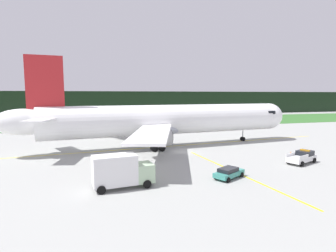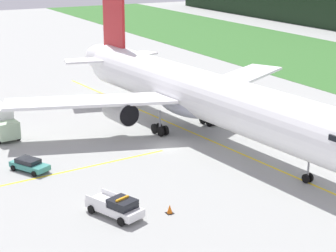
# 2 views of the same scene
# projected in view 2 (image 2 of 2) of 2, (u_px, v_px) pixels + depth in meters

# --- Properties ---
(ground) EXTENTS (320.00, 320.00, 0.00)m
(ground) POSITION_uv_depth(u_px,v_px,m) (167.00, 146.00, 67.70)
(ground) COLOR #9B9D99
(taxiway_centerline_main) EXTENTS (73.56, 7.05, 0.01)m
(taxiway_centerline_main) POSITION_uv_depth(u_px,v_px,m) (200.00, 136.00, 71.38)
(taxiway_centerline_main) COLOR yellow
(taxiway_centerline_main) RESTS_ON ground
(taxiway_centerline_spur) EXTENTS (2.66, 25.70, 0.01)m
(taxiway_centerline_spur) POSITION_uv_depth(u_px,v_px,m) (56.00, 174.00, 59.53)
(taxiway_centerline_spur) COLOR yellow
(taxiway_centerline_spur) RESTS_ON ground
(airliner) EXTENTS (56.90, 42.66, 16.35)m
(airliner) POSITION_uv_depth(u_px,v_px,m) (199.00, 94.00, 70.27)
(airliner) COLOR white
(airliner) RESTS_ON ground
(ops_pickup_truck) EXTENTS (5.68, 3.78, 1.94)m
(ops_pickup_truck) POSITION_uv_depth(u_px,v_px,m) (116.00, 207.00, 49.92)
(ops_pickup_truck) COLOR white
(ops_pickup_truck) RESTS_ON ground
(catering_truck) EXTENTS (6.71, 3.28, 3.81)m
(catering_truck) POSITION_uv_depth(u_px,v_px,m) (0.00, 122.00, 70.65)
(catering_truck) COLOR #A8C6A0
(catering_truck) RESTS_ON ground
(staff_car) EXTENTS (4.58, 3.57, 1.30)m
(staff_car) POSITION_uv_depth(u_px,v_px,m) (29.00, 164.00, 60.12)
(staff_car) COLOR teal
(staff_car) RESTS_ON ground
(apron_cone) EXTENTS (0.64, 0.64, 0.80)m
(apron_cone) POSITION_uv_depth(u_px,v_px,m) (170.00, 209.00, 50.65)
(apron_cone) COLOR black
(apron_cone) RESTS_ON ground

